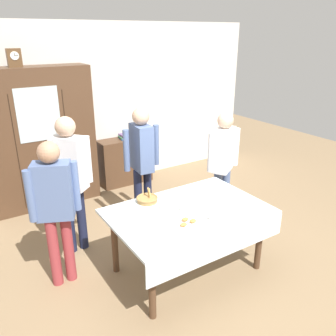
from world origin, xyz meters
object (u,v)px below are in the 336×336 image
at_px(bookshelf_low, 125,161).
at_px(bread_basket, 147,199).
at_px(person_near_right_end, 55,202).
at_px(person_beside_shelf, 223,158).
at_px(tea_cup_mid_left, 163,207).
at_px(tea_cup_near_left, 194,190).
at_px(wall_cabinet, 39,139).
at_px(spoon_mid_right, 203,197).
at_px(person_by_cabinet, 70,173).
at_px(dining_table, 190,220).
at_px(spoon_center, 230,192).
at_px(pastry_plate, 187,224).
at_px(person_behind_table_right, 142,156).
at_px(tea_cup_center, 213,218).
at_px(tea_cup_front_edge, 215,183).
at_px(mantel_clock, 14,58).
at_px(book_stack, 124,137).
at_px(tea_cup_far_left, 184,209).
at_px(spoon_far_left, 133,219).

bearing_deg(bookshelf_low, bread_basket, -109.60).
distance_m(person_near_right_end, person_beside_shelf, 2.27).
height_order(tea_cup_mid_left, tea_cup_near_left, same).
bearing_deg(bookshelf_low, tea_cup_near_left, -95.11).
distance_m(wall_cabinet, person_near_right_end, 2.03).
distance_m(spoon_mid_right, person_near_right_end, 1.61).
bearing_deg(person_by_cabinet, dining_table, -50.35).
distance_m(wall_cabinet, spoon_center, 2.94).
height_order(wall_cabinet, pastry_plate, wall_cabinet).
height_order(bookshelf_low, person_behind_table_right, person_behind_table_right).
bearing_deg(tea_cup_center, person_beside_shelf, 45.15).
bearing_deg(person_beside_shelf, spoon_center, -123.13).
bearing_deg(tea_cup_front_edge, mantel_clock, 128.07).
height_order(wall_cabinet, spoon_mid_right, wall_cabinet).
height_order(book_stack, tea_cup_center, book_stack).
height_order(spoon_center, person_behind_table_right, person_behind_table_right).
height_order(tea_cup_far_left, bread_basket, bread_basket).
bearing_deg(tea_cup_mid_left, book_stack, 73.44).
xyz_separation_m(wall_cabinet, person_beside_shelf, (1.94, -1.91, -0.09)).
relative_size(bookshelf_low, spoon_mid_right, 7.65).
bearing_deg(tea_cup_far_left, bookshelf_low, 77.81).
bearing_deg(spoon_center, book_stack, 93.75).
height_order(bread_basket, person_beside_shelf, person_beside_shelf).
bearing_deg(person_by_cabinet, person_near_right_end, -122.69).
xyz_separation_m(tea_cup_front_edge, person_by_cabinet, (-1.57, 0.71, 0.24)).
relative_size(mantel_clock, spoon_mid_right, 2.02).
xyz_separation_m(tea_cup_mid_left, spoon_center, (0.89, -0.06, -0.02)).
distance_m(tea_cup_mid_left, spoon_far_left, 0.37).
relative_size(tea_cup_front_edge, tea_cup_near_left, 1.00).
bearing_deg(wall_cabinet, person_near_right_end, -99.42).
bearing_deg(person_beside_shelf, tea_cup_center, -134.85).
distance_m(bookshelf_low, spoon_center, 2.54).
height_order(tea_cup_center, bread_basket, bread_basket).
bearing_deg(tea_cup_near_left, spoon_mid_right, -87.10).
distance_m(dining_table, tea_cup_center, 0.32).
relative_size(pastry_plate, spoon_far_left, 2.35).
xyz_separation_m(dining_table, bread_basket, (-0.27, 0.44, 0.13)).
bearing_deg(tea_cup_far_left, tea_cup_mid_left, 138.87).
bearing_deg(bread_basket, book_stack, 70.40).
distance_m(wall_cabinet, tea_cup_mid_left, 2.51).
relative_size(bookshelf_low, person_beside_shelf, 0.58).
relative_size(spoon_far_left, person_by_cabinet, 0.07).
bearing_deg(person_near_right_end, book_stack, 49.61).
height_order(person_behind_table_right, person_by_cabinet, person_by_cabinet).
distance_m(tea_cup_far_left, person_by_cabinet, 1.38).
height_order(book_stack, spoon_center, book_stack).
relative_size(tea_cup_center, person_beside_shelf, 0.08).
distance_m(tea_cup_center, person_by_cabinet, 1.71).
height_order(tea_cup_front_edge, tea_cup_mid_left, same).
distance_m(bookshelf_low, person_by_cabinet, 2.19).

